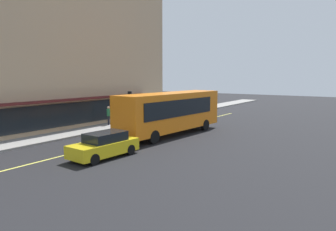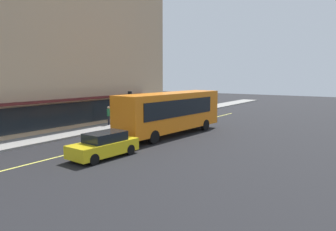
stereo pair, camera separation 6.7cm
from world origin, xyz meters
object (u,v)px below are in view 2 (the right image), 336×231
object	(u,v)px
traffic_light	(130,99)
pedestrian_mid_block	(164,106)
pedestrian_by_curb	(109,114)
car_yellow	(104,145)
bus	(171,111)

from	to	relation	value
traffic_light	pedestrian_mid_block	bearing A→B (deg)	6.22
pedestrian_by_curb	pedestrian_mid_block	bearing A→B (deg)	-1.14
car_yellow	pedestrian_mid_block	world-z (taller)	pedestrian_mid_block
traffic_light	pedestrian_by_curb	xyz separation A→B (m)	(-2.10, 0.95, -1.29)
bus	traffic_light	size ratio (longest dim) A/B	3.52
bus	pedestrian_by_curb	world-z (taller)	bus
car_yellow	traffic_light	bearing A→B (deg)	33.97
bus	car_yellow	size ratio (longest dim) A/B	2.56
bus	traffic_light	bearing A→B (deg)	70.67
bus	pedestrian_mid_block	xyz separation A→B (m)	(9.34, 7.23, -0.73)
pedestrian_by_curb	pedestrian_mid_block	xyz separation A→B (m)	(9.17, -0.18, 0.01)
traffic_light	car_yellow	world-z (taller)	traffic_light
bus	pedestrian_by_curb	size ratio (longest dim) A/B	6.23
pedestrian_by_curb	pedestrian_mid_block	distance (m)	9.17
bus	traffic_light	world-z (taller)	bus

